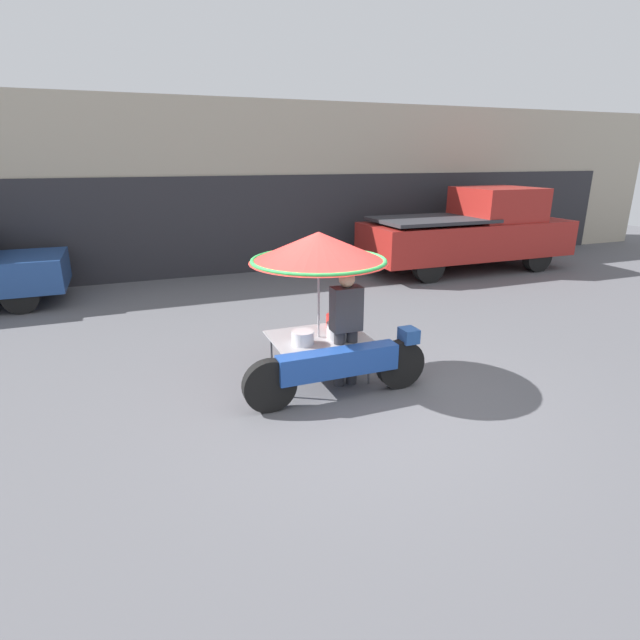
% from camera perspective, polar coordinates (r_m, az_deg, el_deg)
% --- Properties ---
extents(ground_plane, '(36.00, 36.00, 0.00)m').
position_cam_1_polar(ground_plane, '(6.32, 3.46, -8.63)').
color(ground_plane, '#56565B').
extents(shopfront_building, '(28.00, 2.06, 4.16)m').
position_cam_1_polar(shopfront_building, '(13.68, -11.55, 14.59)').
color(shopfront_building, '#B2A893').
rests_on(shopfront_building, ground).
extents(vendor_motorcycle_cart, '(2.37, 1.76, 1.96)m').
position_cam_1_polar(vendor_motorcycle_cart, '(6.25, 0.19, 5.50)').
color(vendor_motorcycle_cart, black).
rests_on(vendor_motorcycle_cart, ground).
extents(vendor_person, '(0.38, 0.22, 1.52)m').
position_cam_1_polar(vendor_person, '(6.30, 3.00, -0.37)').
color(vendor_person, '#2D2D33').
rests_on(vendor_person, ground).
extents(pickup_truck, '(5.46, 1.95, 2.09)m').
position_cam_1_polar(pickup_truck, '(13.64, 16.95, 9.66)').
color(pickup_truck, black).
rests_on(pickup_truck, ground).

